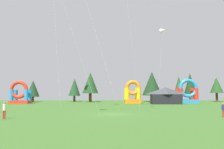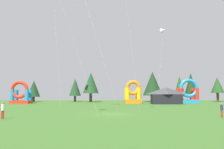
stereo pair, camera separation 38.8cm
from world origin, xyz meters
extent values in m
plane|color=#3D6B28|center=(0.00, 0.00, 0.00)|extent=(120.00, 120.00, 0.00)
cylinder|color=silver|center=(-2.42, 8.91, 11.49)|extent=(6.95, 3.24, 22.99)
cylinder|color=silver|center=(-4.94, -5.18, 10.70)|extent=(6.91, 3.91, 21.40)
cone|color=white|center=(13.42, 30.02, 19.05)|extent=(1.86, 1.86, 1.46)
cylinder|color=silver|center=(12.30, 28.98, 9.53)|extent=(2.25, 2.08, 19.05)
cylinder|color=silver|center=(-12.08, 20.70, 12.95)|extent=(3.71, 7.05, 25.90)
cylinder|color=silver|center=(2.60, 2.45, 10.81)|extent=(2.81, 3.26, 21.63)
cylinder|color=#B21E26|center=(12.17, -4.03, 0.38)|extent=(0.16, 0.16, 0.76)
cylinder|color=#B21E26|center=(12.07, -4.14, 0.38)|extent=(0.16, 0.16, 0.76)
cylinder|color=navy|center=(12.12, -4.09, 1.06)|extent=(0.38, 0.38, 0.60)
sphere|color=#9E704C|center=(12.12, -4.09, 1.46)|extent=(0.20, 0.20, 0.20)
cylinder|color=#B21E26|center=(-11.18, -5.68, 0.44)|extent=(0.14, 0.14, 0.88)
cylinder|color=#B21E26|center=(-11.35, -5.66, 0.44)|extent=(0.14, 0.14, 0.88)
cylinder|color=silver|center=(-11.27, -5.67, 1.22)|extent=(0.35, 0.35, 0.69)
sphere|color=#9E704C|center=(-11.27, -5.67, 1.69)|extent=(0.24, 0.24, 0.24)
cube|color=#268CD8|center=(20.63, 34.50, 0.46)|extent=(5.35, 4.08, 0.92)
cylinder|color=red|center=(18.53, 33.03, 2.47)|extent=(1.14, 1.14, 3.09)
cylinder|color=red|center=(22.73, 33.03, 2.47)|extent=(1.14, 1.14, 3.09)
cylinder|color=red|center=(18.53, 35.97, 2.47)|extent=(1.14, 1.14, 3.09)
cylinder|color=red|center=(22.73, 35.97, 2.47)|extent=(1.14, 1.14, 3.09)
torus|color=#268CD8|center=(20.63, 33.03, 4.01)|extent=(5.12, 0.91, 5.12)
cube|color=orange|center=(5.55, 32.77, 0.54)|extent=(4.19, 4.53, 1.07)
cylinder|color=yellow|center=(4.04, 31.09, 2.58)|extent=(1.17, 1.17, 3.01)
cylinder|color=yellow|center=(7.06, 31.09, 2.58)|extent=(1.17, 1.17, 3.01)
cylinder|color=yellow|center=(4.04, 34.45, 2.58)|extent=(1.17, 1.17, 3.01)
cylinder|color=yellow|center=(7.06, 34.45, 2.58)|extent=(1.17, 1.17, 3.01)
torus|color=orange|center=(5.55, 31.09, 4.08)|extent=(3.95, 0.94, 3.95)
cube|color=red|center=(-23.66, 31.54, 0.41)|extent=(4.84, 3.79, 0.82)
cylinder|color=#268CD8|center=(-25.55, 30.18, 2.18)|extent=(1.06, 1.06, 2.73)
cylinder|color=#268CD8|center=(-21.77, 30.18, 2.18)|extent=(1.06, 1.06, 2.73)
cylinder|color=#268CD8|center=(-25.55, 32.91, 2.18)|extent=(1.06, 1.06, 2.73)
cylinder|color=#268CD8|center=(-21.77, 32.91, 2.18)|extent=(1.06, 1.06, 2.73)
torus|color=red|center=(-23.66, 30.18, 3.55)|extent=(4.63, 0.85, 4.63)
cube|color=black|center=(13.37, 27.92, 1.20)|extent=(7.20, 3.34, 2.40)
pyramid|color=#3F3F47|center=(13.37, 27.92, 3.25)|extent=(7.20, 3.34, 1.70)
cylinder|color=#4C331E|center=(-24.16, 42.69, 0.79)|extent=(0.71, 0.71, 1.58)
cone|color=#193819|center=(-24.16, 42.69, 4.10)|extent=(3.97, 3.97, 5.03)
cylinder|color=#4C331E|center=(-11.75, 45.04, 0.92)|extent=(0.68, 0.68, 1.83)
cone|color=#1E4221|center=(-11.75, 45.04, 4.59)|extent=(3.77, 3.77, 5.52)
cylinder|color=#4C331E|center=(-6.37, 41.06, 1.32)|extent=(0.87, 0.87, 2.64)
cone|color=#1E4221|center=(-6.37, 41.06, 5.80)|extent=(4.83, 4.83, 6.32)
cylinder|color=#4C331E|center=(12.88, 44.34, 0.98)|extent=(1.11, 1.11, 1.96)
cone|color=#193819|center=(12.88, 44.34, 5.72)|extent=(6.17, 6.17, 7.52)
cylinder|color=#4C331E|center=(21.32, 43.90, 1.08)|extent=(0.60, 0.60, 2.16)
cone|color=#234C1E|center=(21.32, 43.90, 5.07)|extent=(3.34, 3.34, 5.83)
cylinder|color=#4C331E|center=(24.69, 43.36, 1.01)|extent=(0.73, 0.73, 2.02)
cone|color=#193819|center=(24.69, 43.36, 5.48)|extent=(4.07, 4.07, 6.92)
cylinder|color=#4C331E|center=(33.08, 43.62, 1.38)|extent=(0.72, 0.72, 2.77)
cone|color=#234C1E|center=(33.08, 43.62, 5.21)|extent=(3.99, 3.99, 4.89)
camera|label=1|loc=(-0.35, -30.26, 2.66)|focal=37.84mm
camera|label=2|loc=(0.04, -30.26, 2.66)|focal=37.84mm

